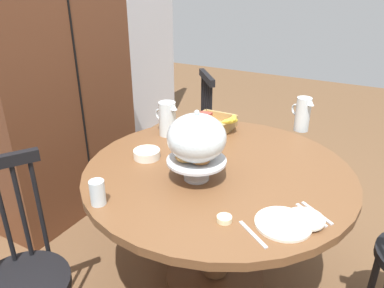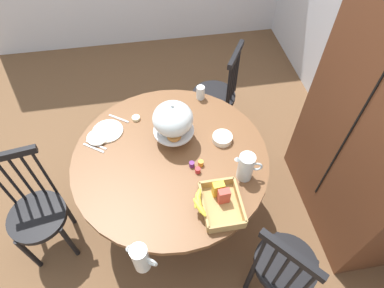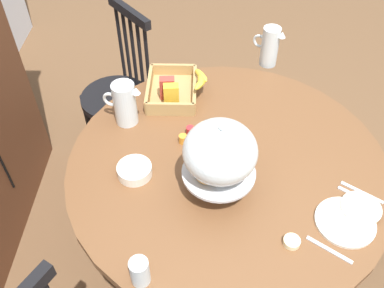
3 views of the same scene
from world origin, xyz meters
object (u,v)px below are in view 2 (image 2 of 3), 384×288
at_px(cereal_basket, 218,202).
at_px(orange_juice_pitcher, 141,259).
at_px(china_plate_small, 98,137).
at_px(cereal_bowl, 222,138).
at_px(windsor_chair_by_cabinet, 216,97).
at_px(butter_dish, 136,118).
at_px(windsor_chair_facing_door, 37,213).
at_px(dining_table, 172,171).
at_px(drinking_glass, 201,93).
at_px(pastry_stand_with_dome, 173,120).
at_px(milk_pitcher, 246,168).
at_px(china_plate_large, 108,131).
at_px(windsor_chair_near_window, 284,267).

bearing_deg(cereal_basket, orange_juice_pitcher, -59.16).
relative_size(china_plate_small, cereal_bowl, 1.07).
distance_m(windsor_chair_by_cabinet, butter_dish, 0.90).
bearing_deg(china_plate_small, windsor_chair_facing_door, -52.81).
relative_size(dining_table, drinking_glass, 12.17).
distance_m(windsor_chair_by_cabinet, orange_juice_pitcher, 1.74).
xyz_separation_m(windsor_chair_by_cabinet, drinking_glass, (0.29, -0.21, 0.34)).
relative_size(pastry_stand_with_dome, cereal_basket, 1.09).
xyz_separation_m(milk_pitcher, china_plate_large, (-0.53, -0.87, -0.09)).
xyz_separation_m(orange_juice_pitcher, china_plate_large, (-1.00, -0.18, -0.09)).
height_order(milk_pitcher, china_plate_small, milk_pitcher).
bearing_deg(windsor_chair_facing_door, milk_pitcher, 85.38).
relative_size(windsor_chair_facing_door, pastry_stand_with_dome, 2.83).
relative_size(windsor_chair_near_window, milk_pitcher, 4.76).
xyz_separation_m(orange_juice_pitcher, cereal_bowl, (-0.78, 0.61, -0.07)).
height_order(cereal_basket, china_plate_large, cereal_basket).
relative_size(orange_juice_pitcher, china_plate_large, 0.95).
distance_m(pastry_stand_with_dome, butter_dish, 0.40).
height_order(windsor_chair_by_cabinet, pastry_stand_with_dome, pastry_stand_with_dome).
height_order(windsor_chair_near_window, butter_dish, windsor_chair_near_window).
height_order(windsor_chair_by_cabinet, butter_dish, windsor_chair_by_cabinet).
relative_size(milk_pitcher, china_plate_small, 1.37).
bearing_deg(windsor_chair_near_window, china_plate_large, -135.95).
xyz_separation_m(windsor_chair_by_cabinet, milk_pitcher, (1.06, -0.06, 0.38)).
height_order(pastry_stand_with_dome, china_plate_small, pastry_stand_with_dome).
relative_size(cereal_basket, butter_dish, 5.27).
bearing_deg(cereal_basket, drinking_glass, 176.01).
xyz_separation_m(dining_table, orange_juice_pitcher, (0.70, -0.23, 0.28)).
distance_m(pastry_stand_with_dome, drinking_glass, 0.49).
bearing_deg(orange_juice_pitcher, china_plate_small, -165.02).
xyz_separation_m(windsor_chair_facing_door, china_plate_small, (-0.36, 0.48, 0.30)).
height_order(china_plate_large, cereal_bowl, cereal_bowl).
height_order(orange_juice_pitcher, drinking_glass, orange_juice_pitcher).
bearing_deg(pastry_stand_with_dome, china_plate_small, -100.04).
height_order(windsor_chair_near_window, windsor_chair_by_cabinet, same).
height_order(dining_table, windsor_chair_near_window, windsor_chair_near_window).
bearing_deg(pastry_stand_with_dome, milk_pitcher, 46.71).
height_order(dining_table, windsor_chair_by_cabinet, windsor_chair_by_cabinet).
distance_m(dining_table, cereal_basket, 0.53).
bearing_deg(dining_table, china_plate_small, -115.96).
xyz_separation_m(windsor_chair_facing_door, orange_juice_pitcher, (0.58, 0.73, 0.38)).
height_order(dining_table, cereal_bowl, cereal_bowl).
distance_m(windsor_chair_near_window, cereal_bowl, 0.92).
distance_m(windsor_chair_near_window, drinking_glass, 1.37).
height_order(milk_pitcher, cereal_bowl, milk_pitcher).
distance_m(china_plate_small, drinking_glass, 0.85).
distance_m(pastry_stand_with_dome, orange_juice_pitcher, 0.90).
bearing_deg(china_plate_small, orange_juice_pitcher, 14.98).
height_order(windsor_chair_facing_door, cereal_bowl, windsor_chair_facing_door).
relative_size(orange_juice_pitcher, milk_pitcher, 1.02).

